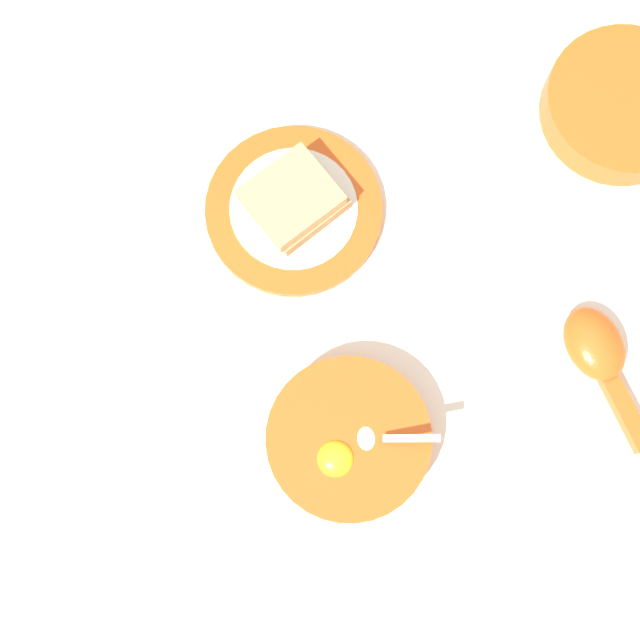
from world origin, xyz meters
TOP-DOWN VIEW (x-y plane):
  - ground_plane at (0.00, 0.00)m, footprint 3.00×3.00m
  - egg_bowl at (0.20, -0.09)m, footprint 0.16×0.16m
  - toast_plate at (-0.04, -0.13)m, footprint 0.18×0.18m
  - toast_sandwich at (-0.04, -0.12)m, footprint 0.11×0.11m
  - soup_spoon at (0.13, 0.16)m, footprint 0.15×0.08m
  - congee_bowl at (-0.12, 0.22)m, footprint 0.16×0.16m

SIDE VIEW (x-z plane):
  - ground_plane at x=0.00m, z-range 0.00..0.00m
  - toast_plate at x=-0.04m, z-range 0.00..0.01m
  - soup_spoon at x=0.13m, z-range 0.00..0.03m
  - congee_bowl at x=-0.12m, z-range 0.00..0.04m
  - egg_bowl at x=0.20m, z-range -0.01..0.06m
  - toast_sandwich at x=-0.04m, z-range 0.01..0.05m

